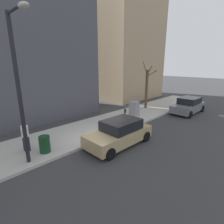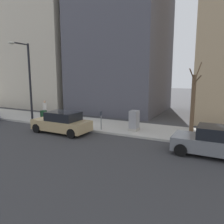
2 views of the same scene
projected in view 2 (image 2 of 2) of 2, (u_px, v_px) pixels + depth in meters
name	position (u px, v px, depth m)	size (l,w,h in m)	color
ground_plane	(67.00, 129.00, 16.76)	(120.00, 120.00, 0.00)	#38383A
sidewalk	(82.00, 123.00, 18.51)	(4.00, 36.00, 0.15)	#B2AFA8
parked_car_grey	(217.00, 142.00, 10.94)	(1.97, 4.23, 1.52)	slate
parked_car_tan	(62.00, 123.00, 15.47)	(1.99, 4.23, 1.52)	tan
parking_meter	(101.00, 118.00, 15.76)	(0.14, 0.10, 1.35)	slate
utility_box	(134.00, 121.00, 15.54)	(0.83, 0.61, 1.43)	#A8A399
streetlamp	(27.00, 76.00, 18.22)	(1.97, 0.32, 6.50)	black
bare_tree	(193.00, 102.00, 14.79)	(1.65, 0.79, 4.80)	brown
trash_bin	(44.00, 116.00, 18.88)	(0.56, 0.56, 0.90)	#14381E
pedestrian_near_meter	(45.00, 108.00, 19.82)	(0.37, 0.36, 1.66)	#1E1E2D
office_block_center	(122.00, 36.00, 24.44)	(9.51, 9.51, 16.76)	#4C4C56
office_tower_right	(50.00, 16.00, 29.09)	(10.49, 10.49, 23.85)	#BCB29E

